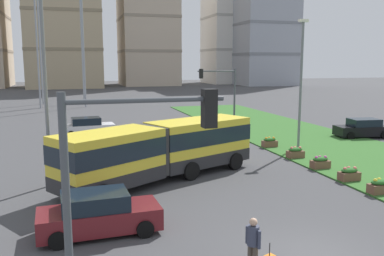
# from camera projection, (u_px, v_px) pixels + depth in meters

# --- Properties ---
(ground_plane) EXTENTS (260.00, 260.00, 0.00)m
(ground_plane) POSITION_uv_depth(u_px,v_px,m) (311.00, 256.00, 13.47)
(ground_plane) COLOR #424244
(grass_median) EXTENTS (10.00, 70.00, 0.08)m
(grass_median) POSITION_uv_depth(u_px,v_px,m) (376.00, 162.00, 26.03)
(grass_median) COLOR #336628
(grass_median) RESTS_ON ground_plane
(articulated_bus) EXTENTS (11.56, 7.66, 3.00)m
(articulated_bus) POSITION_uv_depth(u_px,v_px,m) (161.00, 150.00, 21.92)
(articulated_bus) COLOR yellow
(articulated_bus) RESTS_ON ground
(car_white_van) EXTENTS (4.52, 2.29, 1.58)m
(car_white_van) POSITION_uv_depth(u_px,v_px,m) (88.00, 127.00, 35.36)
(car_white_van) COLOR silver
(car_white_van) RESTS_ON ground
(car_maroon_sedan) EXTENTS (4.47, 2.17, 1.58)m
(car_maroon_sedan) POSITION_uv_depth(u_px,v_px,m) (98.00, 214.00, 15.13)
(car_maroon_sedan) COLOR maroon
(car_maroon_sedan) RESTS_ON ground
(car_black_sedan) EXTENTS (4.60, 2.48, 1.58)m
(car_black_sedan) POSITION_uv_depth(u_px,v_px,m) (362.00, 128.00, 34.59)
(car_black_sedan) COLOR black
(car_black_sedan) RESTS_ON ground
(pedestrian_crossing) EXTENTS (0.36, 0.54, 1.74)m
(pedestrian_crossing) POSITION_uv_depth(u_px,v_px,m) (253.00, 242.00, 12.21)
(pedestrian_crossing) COLOR #4C4238
(pedestrian_crossing) RESTS_ON ground
(flower_planter_1) EXTENTS (1.10, 0.56, 0.74)m
(flower_planter_1) POSITION_uv_depth(u_px,v_px,m) (380.00, 186.00, 19.65)
(flower_planter_1) COLOR brown
(flower_planter_1) RESTS_ON grass_median
(flower_planter_2) EXTENTS (1.10, 0.56, 0.74)m
(flower_planter_2) POSITION_uv_depth(u_px,v_px,m) (349.00, 174.00, 21.80)
(flower_planter_2) COLOR brown
(flower_planter_2) RESTS_ON grass_median
(flower_planter_3) EXTENTS (1.10, 0.56, 0.74)m
(flower_planter_3) POSITION_uv_depth(u_px,v_px,m) (320.00, 162.00, 24.31)
(flower_planter_3) COLOR brown
(flower_planter_3) RESTS_ON grass_median
(flower_planter_4) EXTENTS (1.10, 0.56, 0.74)m
(flower_planter_4) POSITION_uv_depth(u_px,v_px,m) (295.00, 152.00, 26.98)
(flower_planter_4) COLOR brown
(flower_planter_4) RESTS_ON grass_median
(flower_planter_5) EXTENTS (1.10, 0.56, 0.74)m
(flower_planter_5) POSITION_uv_depth(u_px,v_px,m) (270.00, 142.00, 30.45)
(flower_planter_5) COLOR brown
(flower_planter_5) RESTS_ON grass_median
(traffic_light_near_left) EXTENTS (3.29, 0.28, 5.73)m
(traffic_light_near_left) POSITION_uv_depth(u_px,v_px,m) (121.00, 181.00, 8.21)
(traffic_light_near_left) COLOR #474C51
(traffic_light_near_left) RESTS_ON ground
(traffic_light_far_right) EXTENTS (3.42, 0.28, 5.71)m
(traffic_light_far_right) POSITION_uv_depth(u_px,v_px,m) (222.00, 90.00, 35.12)
(traffic_light_far_right) COLOR #474C51
(traffic_light_far_right) RESTS_ON ground
(streetlight_left) EXTENTS (0.70, 0.28, 9.96)m
(streetlight_left) POSITION_uv_depth(u_px,v_px,m) (45.00, 79.00, 20.28)
(streetlight_left) COLOR slate
(streetlight_left) RESTS_ON ground
(streetlight_median) EXTENTS (0.70, 0.28, 9.25)m
(streetlight_median) POSITION_uv_depth(u_px,v_px,m) (301.00, 79.00, 29.45)
(streetlight_median) COLOR slate
(streetlight_median) RESTS_ON ground
(apartment_tower_eastcentre) EXTENTS (20.14, 15.21, 37.65)m
(apartment_tower_eastcentre) POSITION_uv_depth(u_px,v_px,m) (240.00, 19.00, 122.38)
(apartment_tower_eastcentre) COLOR silver
(apartment_tower_eastcentre) RESTS_ON ground
(apartment_tower_east) EXTENTS (15.11, 20.01, 40.08)m
(apartment_tower_east) POSITION_uv_depth(u_px,v_px,m) (260.00, 12.00, 114.10)
(apartment_tower_east) COLOR #9EA3AD
(apartment_tower_east) RESTS_ON ground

